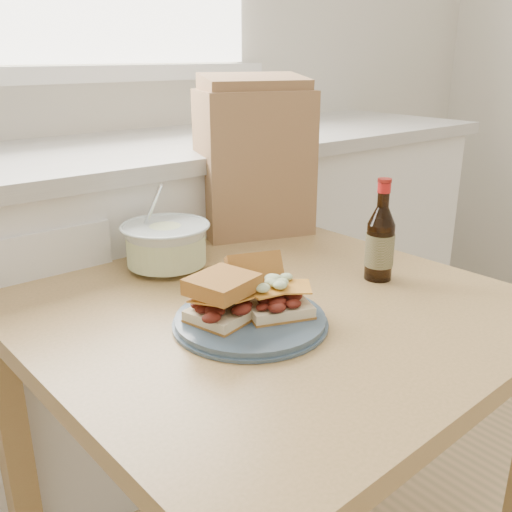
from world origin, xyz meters
TOP-DOWN VIEW (x-y plane):
  - cabinet_run at (-0.00, 1.70)m, footprint 2.50×0.64m
  - dining_table at (-0.09, 1.00)m, footprint 0.92×0.92m
  - plate at (-0.18, 0.94)m, footprint 0.26×0.26m
  - sandwich_left at (-0.22, 0.96)m, footprint 0.13×0.12m
  - sandwich_right at (-0.13, 0.95)m, footprint 0.14×0.18m
  - coleslaw_bowl at (-0.15, 1.28)m, footprint 0.19×0.19m
  - beer_bottle at (0.17, 0.94)m, footprint 0.06×0.06m
  - knife at (0.26, 1.01)m, footprint 0.16×0.13m
  - paper_bag at (0.18, 1.38)m, footprint 0.32×0.26m

SIDE VIEW (x-z plane):
  - cabinet_run at x=0.00m, z-range 0.00..0.94m
  - dining_table at x=-0.09m, z-range 0.26..0.99m
  - knife at x=0.26m, z-range 0.73..0.74m
  - plate at x=-0.18m, z-range 0.73..0.75m
  - sandwich_right at x=-0.13m, z-range 0.73..0.83m
  - coleslaw_bowl at x=-0.15m, z-range 0.68..0.88m
  - sandwich_left at x=-0.22m, z-range 0.75..0.83m
  - beer_bottle at x=0.17m, z-range 0.70..0.92m
  - paper_bag at x=0.18m, z-range 0.73..1.10m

